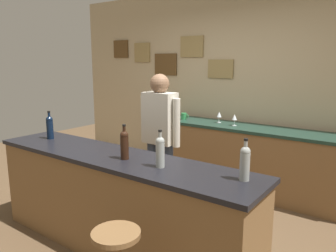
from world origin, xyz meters
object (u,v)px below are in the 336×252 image
object	(u,v)px
wine_glass_b	(219,115)
wine_glass_c	(234,118)
wine_glass_a	(164,110)
coffee_mug	(184,116)
wine_bottle_c	(160,151)
bartender	(160,136)
wine_bottle_a	(50,126)
wine_bottle_d	(245,162)
wine_bottle_b	(124,144)

from	to	relation	value
wine_glass_b	wine_glass_c	xyz separation A→B (m)	(0.27, -0.08, 0.00)
wine_glass_a	coffee_mug	size ratio (longest dim) A/B	1.24
wine_bottle_c	bartender	bearing A→B (deg)	127.64
bartender	wine_bottle_a	bearing A→B (deg)	-141.20
wine_bottle_a	wine_glass_b	distance (m)	2.26
coffee_mug	wine_glass_a	bearing A→B (deg)	-177.86
wine_bottle_c	wine_glass_a	xyz separation A→B (m)	(-1.48, 2.02, -0.05)
wine_bottle_c	wine_glass_b	bearing A→B (deg)	105.26
bartender	wine_bottle_d	distance (m)	1.48
wine_bottle_b	wine_glass_b	distance (m)	2.12
wine_bottle_a	wine_glass_a	bearing A→B (deg)	87.54
wine_bottle_b	wine_glass_a	distance (m)	2.30
coffee_mug	wine_bottle_a	bearing A→B (deg)	-102.78
wine_glass_a	wine_glass_b	size ratio (longest dim) A/B	1.00
wine_bottle_b	coffee_mug	size ratio (longest dim) A/B	2.45
bartender	wine_glass_a	xyz separation A→B (m)	(-0.85, 1.20, 0.07)
wine_bottle_c	wine_glass_a	world-z (taller)	wine_bottle_c
wine_bottle_c	wine_bottle_d	size ratio (longest dim) A/B	1.00
wine_bottle_d	wine_glass_c	size ratio (longest dim) A/B	1.97
wine_bottle_b	coffee_mug	xyz separation A→B (m)	(-0.73, 2.04, -0.11)
wine_bottle_a	wine_glass_c	world-z (taller)	wine_bottle_a
wine_bottle_c	wine_glass_b	xyz separation A→B (m)	(-0.58, 2.11, -0.05)
coffee_mug	bartender	bearing A→B (deg)	-68.29
wine_bottle_d	wine_glass_b	bearing A→B (deg)	121.88
bartender	wine_bottle_d	world-z (taller)	bartender
wine_glass_a	wine_bottle_c	bearing A→B (deg)	-53.84
bartender	wine_glass_b	xyz separation A→B (m)	(0.06, 1.29, 0.07)
wine_bottle_d	wine_glass_c	bearing A→B (deg)	116.86
wine_bottle_a	wine_glass_c	bearing A→B (deg)	57.30
wine_bottle_b	wine_bottle_c	size ratio (longest dim) A/B	1.00
coffee_mug	wine_bottle_b	bearing A→B (deg)	-70.24
wine_bottle_d	wine_bottle_a	bearing A→B (deg)	-178.81
wine_bottle_d	wine_glass_a	xyz separation A→B (m)	(-2.14, 1.90, -0.05)
wine_bottle_d	bartender	bearing A→B (deg)	151.55
wine_bottle_c	coffee_mug	size ratio (longest dim) A/B	2.45
wine_glass_a	wine_glass_b	world-z (taller)	same
wine_bottle_a	wine_bottle_b	distance (m)	1.18
bartender	wine_glass_c	size ratio (longest dim) A/B	10.45
wine_bottle_a	coffee_mug	distance (m)	2.02
wine_bottle_c	wine_bottle_a	bearing A→B (deg)	177.38
wine_glass_b	wine_glass_a	bearing A→B (deg)	-174.58
wine_bottle_b	wine_glass_c	size ratio (longest dim) A/B	1.97
wine_bottle_c	wine_glass_a	distance (m)	2.51
coffee_mug	wine_glass_c	bearing A→B (deg)	-0.48
wine_bottle_a	wine_bottle_d	bearing A→B (deg)	1.19
wine_bottle_b	wine_bottle_d	bearing A→B (deg)	6.62
wine_bottle_c	wine_glass_b	size ratio (longest dim) A/B	1.97
wine_bottle_d	coffee_mug	world-z (taller)	wine_bottle_d
bartender	wine_bottle_d	xyz separation A→B (m)	(1.29, -0.70, 0.12)
wine_glass_b	coffee_mug	bearing A→B (deg)	-172.41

